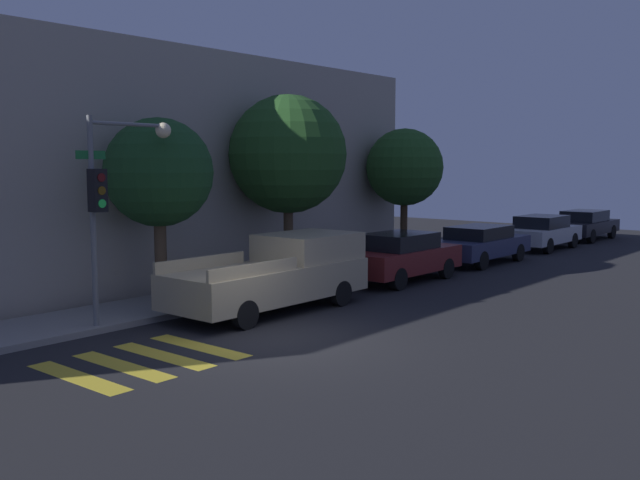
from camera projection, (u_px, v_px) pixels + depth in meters
The scene contains 13 objects.
ground_plane at pixel (277, 340), 14.65m from camera, with size 60.00×60.00×0.00m, color black.
sidewalk at pixel (148, 309), 17.44m from camera, with size 26.00×2.33×0.14m, color gray.
building_row at pixel (45, 169), 19.99m from camera, with size 26.00×6.00×6.91m, color #A89E8E.
crosswalk at pixel (143, 361), 13.09m from camera, with size 3.12×2.60×0.00m.
traffic_light_pole at pixel (113, 182), 15.31m from camera, with size 2.43×0.56×4.61m.
pickup_truck at pixel (278, 273), 17.63m from camera, with size 5.43×2.07×1.81m.
sedan_near_corner at pixel (401, 256), 21.80m from camera, with size 4.35×1.82×1.50m.
sedan_middle at pixel (480, 243), 25.73m from camera, with size 4.65×1.83×1.37m.
sedan_far_end at pixel (542, 232), 29.95m from camera, with size 4.30×1.83×1.43m.
sedan_tail_of_row at pixel (585, 224), 33.77m from camera, with size 4.56×1.79×1.40m.
tree_near_corner at pixel (159, 173), 17.77m from camera, with size 2.73×2.73×4.75m.
tree_midblock at pixel (288, 155), 21.35m from camera, with size 3.56×3.56×5.67m.
tree_far_end at pixel (405, 168), 26.21m from camera, with size 2.84×2.84×4.89m.
Camera 1 is at (-10.42, -9.91, 3.61)m, focal length 40.00 mm.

